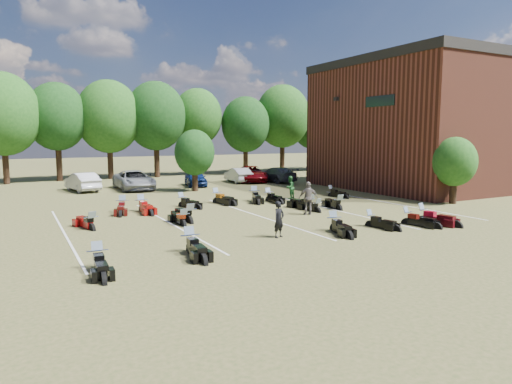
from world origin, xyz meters
TOP-DOWN VIEW (x-y plane):
  - ground at (0.00, 0.00)m, footprint 160.00×160.00m
  - car_1 at (-10.02, 19.76)m, footprint 2.38×4.75m
  - car_2 at (-6.10, 18.84)m, footprint 2.63×5.68m
  - car_3 at (-5.98, 20.05)m, footprint 2.32×5.02m
  - car_4 at (-0.66, 18.97)m, footprint 2.44×4.31m
  - car_5 at (4.10, 20.10)m, footprint 1.84×4.34m
  - car_6 at (5.43, 19.96)m, footprint 4.05×5.98m
  - car_7 at (7.41, 18.59)m, footprint 2.49×5.14m
  - person_black at (-4.78, -2.24)m, footprint 0.68×0.56m
  - person_green at (2.36, 8.12)m, footprint 0.97×0.89m
  - person_grey at (-0.33, 1.95)m, footprint 1.20×0.82m
  - motorcycle_0 at (-12.58, -3.47)m, footprint 0.85×2.32m
  - motorcycle_1 at (-9.10, -2.83)m, footprint 0.96×2.49m
  - motorcycle_3 at (0.47, -2.26)m, footprint 1.01×2.15m
  - motorcycle_4 at (-1.80, -2.27)m, footprint 1.29×2.44m
  - motorcycle_5 at (2.50, -2.69)m, footprint 1.16×2.28m
  - motorcycle_6 at (3.55, -2.75)m, footprint 1.29×2.56m
  - motorcycle_7 at (-11.78, 3.23)m, footprint 1.22×2.37m
  - motorcycle_8 at (-7.65, 2.11)m, footprint 0.74×2.23m
  - motorcycle_9 at (-7.09, 2.76)m, footprint 0.86×2.55m
  - motorcycle_11 at (0.62, 3.12)m, footprint 1.07×2.55m
  - motorcycle_12 at (0.59, 2.35)m, footprint 0.81×2.11m
  - motorcycle_13 at (2.24, 2.42)m, footprint 1.15×2.44m
  - motorcycle_14 at (-9.35, 7.98)m, footprint 1.38×2.52m
  - motorcycle_15 at (-8.33, 7.59)m, footprint 0.89×2.51m
  - motorcycle_16 at (-5.63, 8.16)m, footprint 1.37×2.35m
  - motorcycle_17 at (-3.07, 8.64)m, footprint 1.31×2.60m
  - motorcycle_18 at (-0.39, 8.35)m, footprint 1.59×2.64m
  - motorcycle_19 at (0.39, 7.74)m, footprint 0.73×2.26m
  - motorcycle_20 at (5.67, 7.67)m, footprint 0.87×2.10m
  - brick_building at (22.00, 9.00)m, footprint 25.40×15.20m
  - tree_line at (-1.00, 29.00)m, footprint 56.00×6.00m
  - young_tree_near_building at (10.50, 1.00)m, footprint 2.80×2.80m
  - young_tree_midfield at (-2.00, 15.50)m, footprint 3.20×3.20m
  - parking_lines at (-3.00, 3.00)m, footprint 20.10×14.00m

SIDE VIEW (x-z plane):
  - ground at x=0.00m, z-range 0.00..0.00m
  - motorcycle_0 at x=-12.58m, z-range -0.63..0.63m
  - motorcycle_1 at x=-9.10m, z-range -0.68..0.68m
  - motorcycle_3 at x=0.47m, z-range -0.57..0.57m
  - motorcycle_4 at x=-1.80m, z-range -0.65..0.65m
  - motorcycle_5 at x=2.50m, z-range -0.61..0.61m
  - motorcycle_6 at x=3.55m, z-range -0.68..0.68m
  - motorcycle_7 at x=-11.78m, z-range -0.63..0.63m
  - motorcycle_8 at x=-7.65m, z-range -0.62..0.62m
  - motorcycle_9 at x=-7.09m, z-range -0.70..0.70m
  - motorcycle_11 at x=0.62m, z-range -0.69..0.69m
  - motorcycle_12 at x=0.59m, z-range -0.58..0.58m
  - motorcycle_13 at x=2.24m, z-range -0.65..0.65m
  - motorcycle_14 at x=-9.35m, z-range -0.67..0.67m
  - motorcycle_15 at x=-8.33m, z-range -0.69..0.69m
  - motorcycle_16 at x=-5.63m, z-range -0.62..0.62m
  - motorcycle_17 at x=-3.07m, z-range -0.69..0.69m
  - motorcycle_18 at x=-0.39m, z-range -0.70..0.70m
  - motorcycle_19 at x=0.39m, z-range -0.63..0.63m
  - motorcycle_20 at x=5.67m, z-range -0.57..0.57m
  - parking_lines at x=-3.00m, z-range 0.00..0.01m
  - car_4 at x=-0.66m, z-range 0.00..1.38m
  - car_5 at x=4.10m, z-range 0.00..1.39m
  - car_3 at x=-5.98m, z-range 0.00..1.42m
  - car_7 at x=7.41m, z-range 0.00..1.44m
  - car_1 at x=-10.02m, z-range 0.00..1.50m
  - car_6 at x=5.43m, z-range 0.00..1.52m
  - car_2 at x=-6.10m, z-range 0.00..1.58m
  - person_black at x=-4.78m, z-range 0.00..1.60m
  - person_green at x=2.36m, z-range 0.00..1.60m
  - person_grey at x=-0.33m, z-range 0.00..1.89m
  - young_tree_near_building at x=10.50m, z-range 0.67..4.83m
  - young_tree_midfield at x=-2.00m, z-range 0.74..5.44m
  - brick_building at x=22.00m, z-range 0.01..10.71m
  - tree_line at x=-1.00m, z-range 1.42..11.20m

